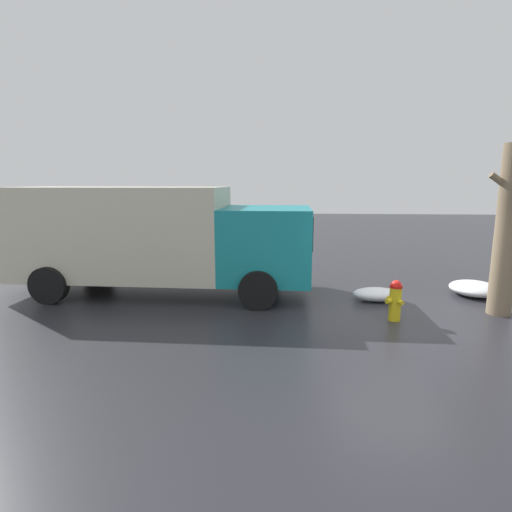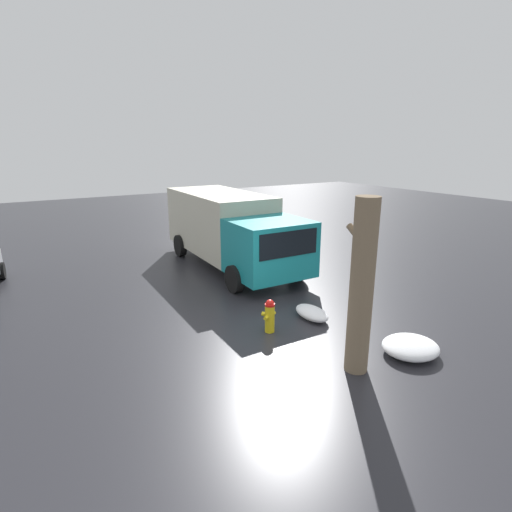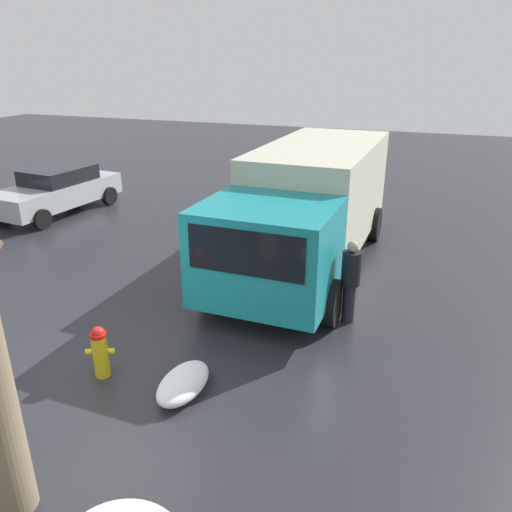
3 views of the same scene
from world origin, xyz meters
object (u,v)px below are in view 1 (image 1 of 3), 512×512
Objects in this scene: pedestrian at (258,251)px; tree_trunk at (507,231)px; fire_hydrant at (395,300)px; delivery_truck at (156,235)px.

tree_trunk is at bearing -60.25° from pedestrian.
delivery_truck is at bearing -42.34° from fire_hydrant.
delivery_truck is 4.70× the size of pedestrian.
delivery_truck is 3.00m from pedestrian.
tree_trunk reaches higher than fire_hydrant.
fire_hydrant is 0.53× the size of pedestrian.
tree_trunk is at bearing 169.70° from fire_hydrant.
tree_trunk is 6.20m from pedestrian.
fire_hydrant is at bearing 13.90° from tree_trunk.
pedestrian reaches higher than fire_hydrant.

